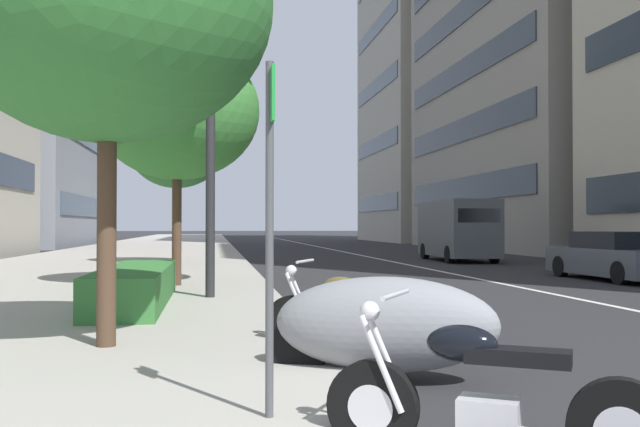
% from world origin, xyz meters
% --- Properties ---
extents(sidewalk_right_plaza, '(160.00, 9.98, 0.15)m').
position_xyz_m(sidewalk_right_plaza, '(30.00, 11.18, 0.07)').
color(sidewalk_right_plaza, '#A39E93').
rests_on(sidewalk_right_plaza, ground).
extents(lane_centre_stripe, '(110.00, 0.16, 0.01)m').
position_xyz_m(lane_centre_stripe, '(35.00, 0.00, 0.00)').
color(lane_centre_stripe, silver).
rests_on(lane_centre_stripe, ground).
extents(motorcycle_second_in_row, '(1.20, 1.93, 1.09)m').
position_xyz_m(motorcycle_second_in_row, '(-0.25, 5.81, 0.41)').
color(motorcycle_second_in_row, black).
rests_on(motorcycle_second_in_row, ground).
extents(motorcycle_far_end_row, '(1.51, 2.34, 1.03)m').
position_xyz_m(motorcycle_far_end_row, '(2.22, 5.87, 0.56)').
color(motorcycle_far_end_row, gray).
rests_on(motorcycle_far_end_row, ground).
extents(motorcycle_under_tarp, '(1.10, 2.08, 1.12)m').
position_xyz_m(motorcycle_under_tarp, '(3.76, 5.87, 0.43)').
color(motorcycle_under_tarp, black).
rests_on(motorcycle_under_tarp, ground).
extents(car_approaching_light, '(4.65, 1.97, 1.36)m').
position_xyz_m(car_approaching_light, '(13.91, -3.68, 0.64)').
color(car_approaching_light, '#4C515B').
rests_on(car_approaching_light, ground).
extents(delivery_van_ahead, '(5.78, 2.31, 2.60)m').
position_xyz_m(delivery_van_ahead, '(25.00, -2.98, 1.39)').
color(delivery_van_ahead, '#4C5156').
rests_on(delivery_van_ahead, ground).
extents(parking_sign_by_curb, '(0.32, 0.06, 2.58)m').
position_xyz_m(parking_sign_by_curb, '(0.57, 7.12, 1.70)').
color(parking_sign_by_curb, '#47494C').
rests_on(parking_sign_by_curb, sidewalk_right_plaza).
extents(street_lamp_with_banners, '(1.26, 2.36, 7.84)m').
position_xyz_m(street_lamp_with_banners, '(9.31, 7.24, 4.89)').
color(street_lamp_with_banners, '#232326').
rests_on(street_lamp_with_banners, sidewalk_right_plaza).
extents(clipped_hedge_bed, '(5.50, 1.10, 0.64)m').
position_xyz_m(clipped_hedge_bed, '(8.34, 8.88, 0.47)').
color(clipped_hedge_bed, '#337033').
rests_on(clipped_hedge_bed, sidewalk_right_plaza).
extents(street_tree_far_plaza, '(3.83, 3.83, 5.59)m').
position_xyz_m(street_tree_far_plaza, '(3.85, 8.73, 4.11)').
color(street_tree_far_plaza, '#473323').
rests_on(street_tree_far_plaza, sidewalk_right_plaza).
extents(street_tree_by_lamp_post, '(3.83, 3.83, 5.70)m').
position_xyz_m(street_tree_by_lamp_post, '(12.20, 8.36, 4.21)').
color(street_tree_by_lamp_post, '#473323').
rests_on(street_tree_by_lamp_post, sidewalk_right_plaza).
extents(street_tree_near_plaza_corner, '(3.51, 3.51, 5.74)m').
position_xyz_m(street_tree_near_plaza_corner, '(22.02, 8.87, 4.39)').
color(street_tree_near_plaza_corner, '#473323').
rests_on(street_tree_near_plaza_corner, sidewalk_right_plaza).
extents(office_tower_near_left, '(18.16, 18.79, 46.33)m').
position_xyz_m(office_tower_near_left, '(62.78, -17.54, 23.16)').
color(office_tower_near_left, '#B7B2A3').
rests_on(office_tower_near_left, ground).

